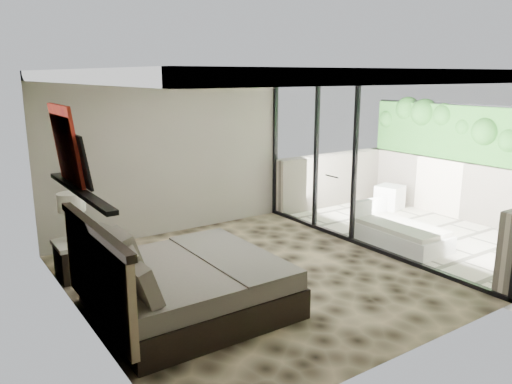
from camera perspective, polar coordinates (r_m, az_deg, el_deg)
floor at (r=7.03m, az=-0.68°, el=-9.71°), size 5.00×5.00×0.00m
ceiling at (r=6.47m, az=-0.75°, el=13.66°), size 4.50×5.00×0.02m
back_wall at (r=8.76m, az=-9.80°, el=4.25°), size 4.50×0.02×2.80m
left_wall at (r=5.72m, az=-19.75°, el=-1.15°), size 0.02×5.00×2.80m
glass_wall at (r=8.06m, az=12.75°, el=3.33°), size 0.08×5.00×2.80m
terrace_slab at (r=9.52m, az=18.51°, el=-4.57°), size 3.00×5.00×0.12m
parapet_far at (r=10.45m, az=23.26°, el=0.06°), size 0.30×5.00×1.10m
foliage_hedge at (r=10.28m, az=23.82°, el=6.04°), size 0.36×4.60×1.10m
picture_ledge at (r=5.80m, az=-19.52°, el=0.09°), size 0.12×2.20×0.05m
bed at (r=6.01m, az=-8.61°, el=-10.39°), size 2.15×2.08×1.19m
nightstand at (r=7.38m, az=-19.67°, el=-6.98°), size 0.73×0.73×0.58m
table_lamp at (r=7.22m, az=-20.29°, el=-1.99°), size 0.37×0.37×0.67m
abstract_canvas at (r=6.08m, az=-20.93°, el=5.10°), size 0.13×0.90×0.90m
framed_print at (r=5.78m, az=-19.45°, el=3.33°), size 0.11×0.50×0.60m
ottoman at (r=10.81m, az=15.02°, el=-0.56°), size 0.60×0.60×0.49m
lounger at (r=8.62m, az=15.92°, el=-4.49°), size 0.82×1.59×0.62m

